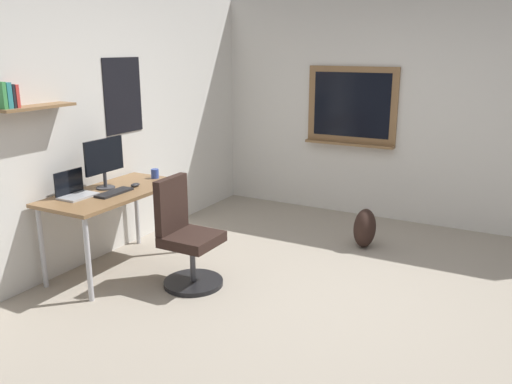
% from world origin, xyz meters
% --- Properties ---
extents(ground_plane, '(5.20, 5.20, 0.00)m').
position_xyz_m(ground_plane, '(0.00, 0.00, 0.00)').
color(ground_plane, '#9E9384').
rests_on(ground_plane, ground).
extents(wall_back, '(5.00, 0.30, 2.60)m').
position_xyz_m(wall_back, '(-0.00, 2.45, 1.30)').
color(wall_back, silver).
rests_on(wall_back, ground).
extents(wall_right, '(0.22, 5.00, 2.60)m').
position_xyz_m(wall_right, '(2.45, 0.03, 1.30)').
color(wall_right, silver).
rests_on(wall_right, ground).
extents(desk, '(1.33, 0.66, 0.76)m').
position_xyz_m(desk, '(-0.32, 2.04, 0.68)').
color(desk, olive).
rests_on(desk, ground).
extents(office_chair, '(0.52, 0.52, 0.95)m').
position_xyz_m(office_chair, '(-0.28, 1.27, 0.41)').
color(office_chair, black).
rests_on(office_chair, ground).
extents(laptop, '(0.31, 0.21, 0.23)m').
position_xyz_m(laptop, '(-0.61, 2.20, 0.81)').
color(laptop, '#ADAFB5').
rests_on(laptop, desk).
extents(monitor_primary, '(0.46, 0.17, 0.46)m').
position_xyz_m(monitor_primary, '(-0.28, 2.15, 1.03)').
color(monitor_primary, '#38383D').
rests_on(monitor_primary, desk).
extents(keyboard, '(0.37, 0.13, 0.02)m').
position_xyz_m(keyboard, '(-0.38, 1.96, 0.77)').
color(keyboard, black).
rests_on(keyboard, desk).
extents(computer_mouse, '(0.10, 0.06, 0.03)m').
position_xyz_m(computer_mouse, '(-0.10, 1.96, 0.77)').
color(computer_mouse, '#262628').
rests_on(computer_mouse, desk).
extents(coffee_mug, '(0.08, 0.08, 0.09)m').
position_xyz_m(coffee_mug, '(0.25, 2.01, 0.80)').
color(coffee_mug, '#334CA5').
rests_on(coffee_mug, desk).
extents(backpack, '(0.32, 0.22, 0.41)m').
position_xyz_m(backpack, '(1.33, 0.17, 0.21)').
color(backpack, black).
rests_on(backpack, ground).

